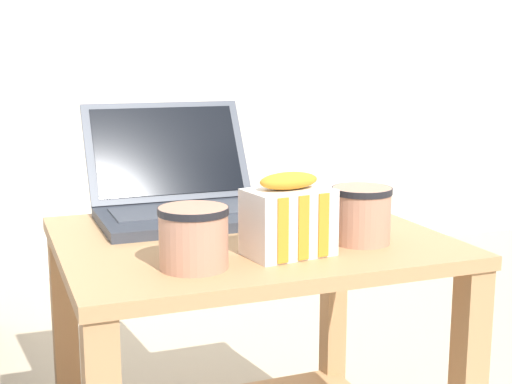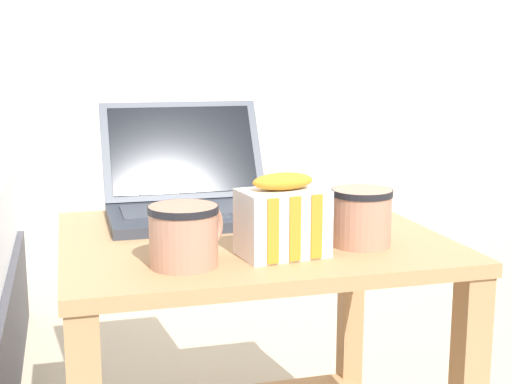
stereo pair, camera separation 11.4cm
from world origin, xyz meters
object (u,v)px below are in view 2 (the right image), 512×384
Objects in this scene: laptop at (193,193)px; cell_phone at (353,218)px; mug_front_right at (185,232)px; snack_bag at (283,219)px; mug_front_left at (361,214)px.

laptop is 1.96× the size of cell_phone.
mug_front_right is 0.15m from snack_bag.
mug_front_left reaches higher than cell_phone.
mug_front_right is 0.89× the size of snack_bag.
mug_front_right is 0.40m from cell_phone.
cell_phone is (0.34, 0.20, -0.04)m from mug_front_right.
mug_front_right is at bearing -174.80° from snack_bag.
snack_bag is at bearing -168.84° from mug_front_left.
laptop is 0.36m from mug_front_left.
snack_bag is 0.27m from cell_phone.
laptop is 2.64× the size of mug_front_right.
laptop is 2.33× the size of snack_bag.
snack_bag is (0.15, 0.01, 0.01)m from mug_front_right.
laptop is at bearing 77.99° from mug_front_right.
mug_front_left is 0.99× the size of snack_bag.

